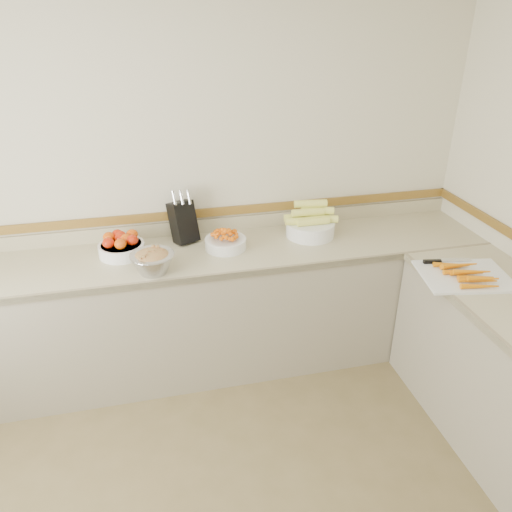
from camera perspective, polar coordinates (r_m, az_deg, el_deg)
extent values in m
plane|color=beige|center=(3.44, -8.27, 8.66)|extent=(4.00, 0.00, 4.00)
cube|color=#BAAF87|center=(3.30, -7.22, 0.01)|extent=(4.00, 0.65, 0.04)
cube|color=gray|center=(3.53, -6.80, -6.51)|extent=(4.00, 0.63, 0.86)
cube|color=gray|center=(3.03, -6.51, -2.63)|extent=(4.00, 0.02, 0.04)
cube|color=#BAAF87|center=(3.56, -7.88, 3.25)|extent=(4.00, 0.02, 0.10)
cube|color=brown|center=(3.52, -7.98, 4.73)|extent=(4.00, 0.02, 0.06)
cube|color=black|center=(3.42, -8.32, 3.87)|extent=(0.21, 0.23, 0.30)
cylinder|color=silver|center=(3.32, -9.31, 6.40)|extent=(0.03, 0.04, 0.08)
cylinder|color=silver|center=(3.32, -8.47, 6.48)|extent=(0.03, 0.04, 0.08)
cylinder|color=silver|center=(3.33, -7.63, 6.57)|extent=(0.03, 0.04, 0.08)
cylinder|color=silver|center=(3.35, -9.35, 6.58)|extent=(0.03, 0.04, 0.08)
cylinder|color=silver|center=(3.35, -8.52, 6.66)|extent=(0.03, 0.04, 0.08)
cylinder|color=silver|center=(3.36, -7.69, 6.74)|extent=(0.03, 0.04, 0.08)
cylinder|color=silver|center=(3.38, -9.40, 6.75)|extent=(0.03, 0.04, 0.08)
cylinder|color=silver|center=(3.38, -8.57, 6.83)|extent=(0.03, 0.04, 0.08)
cylinder|color=silver|center=(3.38, -7.75, 6.91)|extent=(0.03, 0.04, 0.08)
cylinder|color=white|center=(3.35, -15.09, 0.74)|extent=(0.29, 0.29, 0.08)
torus|color=white|center=(3.33, -15.15, 1.25)|extent=(0.30, 0.30, 0.01)
cylinder|color=white|center=(3.33, -15.15, 1.25)|extent=(0.26, 0.26, 0.01)
ellipsoid|color=red|center=(3.29, -16.51, 1.45)|extent=(0.08, 0.08, 0.07)
ellipsoid|color=#E24E08|center=(3.25, -15.24, 1.33)|extent=(0.08, 0.08, 0.07)
ellipsoid|color=red|center=(3.29, -13.96, 1.79)|extent=(0.08, 0.08, 0.07)
ellipsoid|color=#E24E08|center=(3.37, -16.47, 2.08)|extent=(0.08, 0.08, 0.07)
ellipsoid|color=red|center=(3.33, -15.23, 1.97)|extent=(0.08, 0.08, 0.07)
ellipsoid|color=#E24E08|center=(3.37, -13.98, 2.41)|extent=(0.08, 0.08, 0.07)
ellipsoid|color=red|center=(3.39, -15.55, 2.38)|extent=(0.08, 0.08, 0.07)
ellipsoid|color=#E24E08|center=(3.31, -14.64, 1.89)|extent=(0.08, 0.08, 0.07)
ellipsoid|color=red|center=(3.36, -15.23, 2.21)|extent=(0.08, 0.08, 0.07)
cylinder|color=white|center=(3.33, -3.49, 1.45)|extent=(0.27, 0.27, 0.07)
torus|color=white|center=(3.31, -3.50, 1.91)|extent=(0.28, 0.28, 0.01)
cylinder|color=white|center=(3.31, -3.50, 1.91)|extent=(0.24, 0.24, 0.01)
sphere|color=#EB6008|center=(3.29, -3.56, 2.96)|extent=(0.03, 0.03, 0.03)
sphere|color=#EB6008|center=(3.38, -4.15, 2.93)|extent=(0.03, 0.03, 0.03)
sphere|color=#EB6008|center=(3.26, -4.13, 2.35)|extent=(0.03, 0.03, 0.03)
sphere|color=#EB6008|center=(3.25, -4.07, 2.17)|extent=(0.03, 0.03, 0.03)
sphere|color=#EB6008|center=(3.28, -3.46, 2.84)|extent=(0.03, 0.03, 0.03)
sphere|color=#EB6008|center=(3.28, -2.64, 2.49)|extent=(0.03, 0.03, 0.03)
sphere|color=#EB6008|center=(3.25, -3.88, 2.31)|extent=(0.03, 0.03, 0.03)
sphere|color=#EB6008|center=(3.25, -2.81, 2.12)|extent=(0.03, 0.03, 0.03)
sphere|color=#EB6008|center=(3.30, -3.47, 2.88)|extent=(0.03, 0.03, 0.03)
sphere|color=#EB6008|center=(3.26, -3.80, 2.55)|extent=(0.03, 0.03, 0.03)
sphere|color=#EB6008|center=(3.26, -3.49, 2.62)|extent=(0.03, 0.03, 0.03)
sphere|color=#EB6008|center=(3.23, -2.82, 1.89)|extent=(0.03, 0.03, 0.03)
sphere|color=#EB6008|center=(3.31, -3.90, 2.92)|extent=(0.03, 0.03, 0.03)
sphere|color=#EB6008|center=(3.32, -4.45, 2.65)|extent=(0.03, 0.03, 0.03)
sphere|color=#EB6008|center=(3.30, -3.85, 2.72)|extent=(0.03, 0.03, 0.03)
sphere|color=#EB6008|center=(3.27, -4.20, 2.51)|extent=(0.03, 0.03, 0.03)
sphere|color=#EB6008|center=(3.30, -3.78, 2.84)|extent=(0.03, 0.03, 0.03)
sphere|color=#EB6008|center=(3.33, -4.34, 2.76)|extent=(0.03, 0.03, 0.03)
sphere|color=#EB6008|center=(3.29, -3.54, 2.81)|extent=(0.03, 0.03, 0.03)
sphere|color=#EB6008|center=(3.28, -3.99, 2.64)|extent=(0.03, 0.03, 0.03)
sphere|color=#EB6008|center=(3.28, -3.65, 2.64)|extent=(0.03, 0.03, 0.03)
sphere|color=#EB6008|center=(3.27, -3.58, 2.39)|extent=(0.03, 0.03, 0.03)
sphere|color=#EB6008|center=(3.28, -3.55, 2.67)|extent=(0.03, 0.03, 0.03)
sphere|color=#EB6008|center=(3.23, -2.89, 1.90)|extent=(0.03, 0.03, 0.03)
sphere|color=#EB6008|center=(3.24, -3.42, 2.11)|extent=(0.03, 0.03, 0.03)
sphere|color=#EB6008|center=(3.22, -2.76, 1.65)|extent=(0.03, 0.03, 0.03)
sphere|color=#EB6008|center=(3.29, -3.49, 2.89)|extent=(0.03, 0.03, 0.03)
sphere|color=#EB6008|center=(3.29, -3.77, 2.90)|extent=(0.03, 0.03, 0.03)
sphere|color=#EB6008|center=(3.29, -3.37, 2.78)|extent=(0.03, 0.03, 0.03)
sphere|color=#EB6008|center=(3.27, -3.18, 2.54)|extent=(0.03, 0.03, 0.03)
sphere|color=#EB6008|center=(3.25, -4.12, 2.10)|extent=(0.03, 0.03, 0.03)
sphere|color=#EB6008|center=(3.39, -3.47, 3.00)|extent=(0.03, 0.03, 0.03)
sphere|color=#EB6008|center=(3.39, -3.15, 2.97)|extent=(0.03, 0.03, 0.03)
sphere|color=#EB6008|center=(3.29, -4.32, 2.68)|extent=(0.03, 0.03, 0.03)
sphere|color=#EB6008|center=(3.26, -3.95, 2.36)|extent=(0.03, 0.03, 0.03)
sphere|color=#EB6008|center=(3.22, -3.45, 1.70)|extent=(0.03, 0.03, 0.03)
sphere|color=#EB6008|center=(3.25, -3.69, 2.17)|extent=(0.03, 0.03, 0.03)
sphere|color=#EB6008|center=(3.31, -4.19, 2.69)|extent=(0.03, 0.03, 0.03)
sphere|color=#EB6008|center=(3.33, -3.13, 2.89)|extent=(0.03, 0.03, 0.03)
sphere|color=#EB6008|center=(3.32, -2.44, 2.70)|extent=(0.03, 0.03, 0.03)
sphere|color=#EB6008|center=(3.29, -3.05, 2.88)|extent=(0.03, 0.03, 0.03)
sphere|color=#EB6008|center=(3.28, -3.95, 2.73)|extent=(0.03, 0.03, 0.03)
cylinder|color=white|center=(3.52, 6.21, 3.12)|extent=(0.34, 0.34, 0.10)
torus|color=white|center=(3.51, 6.25, 3.79)|extent=(0.34, 0.34, 0.01)
cylinder|color=#F3F365|center=(3.45, 5.23, 4.01)|extent=(0.23, 0.08, 0.05)
cylinder|color=#F3F365|center=(3.45, 6.54, 3.93)|extent=(0.23, 0.05, 0.05)
cylinder|color=#F3F365|center=(3.50, 7.50, 4.24)|extent=(0.23, 0.11, 0.05)
cylinder|color=#F3F365|center=(3.51, 5.07, 4.44)|extent=(0.23, 0.07, 0.05)
cylinder|color=#F3F365|center=(3.56, 6.58, 4.65)|extent=(0.23, 0.13, 0.05)
cylinder|color=#F3F365|center=(3.47, 5.96, 4.99)|extent=(0.23, 0.06, 0.05)
cylinder|color=#F3F365|center=(3.50, 7.03, 5.17)|extent=(0.23, 0.11, 0.05)
cylinder|color=#F3F365|center=(3.49, 6.26, 5.98)|extent=(0.23, 0.08, 0.05)
cylinder|color=#B2B2BA|center=(3.07, -11.71, -0.83)|extent=(0.27, 0.27, 0.12)
torus|color=#B2B2BA|center=(3.05, -11.81, 0.12)|extent=(0.27, 0.27, 0.01)
ellipsoid|color=red|center=(3.05, -11.79, -0.04)|extent=(0.22, 0.22, 0.07)
cube|color=red|center=(3.09, -11.16, 1.04)|extent=(0.02, 0.02, 0.02)
cube|color=#87C760|center=(3.10, -11.66, 1.05)|extent=(0.03, 0.03, 0.02)
cube|color=red|center=(3.04, -11.59, 0.35)|extent=(0.02, 0.02, 0.02)
cube|color=#87C760|center=(3.10, -11.29, 0.95)|extent=(0.03, 0.03, 0.02)
cube|color=red|center=(3.04, -12.16, 0.48)|extent=(0.02, 0.02, 0.02)
cube|color=#87C760|center=(2.99, -12.73, -0.09)|extent=(0.02, 0.02, 0.02)
cube|color=red|center=(3.07, -10.66, 0.66)|extent=(0.03, 0.03, 0.02)
cube|color=#87C760|center=(3.04, -12.31, 0.19)|extent=(0.02, 0.02, 0.02)
cube|color=red|center=(3.02, -12.29, 0.12)|extent=(0.02, 0.02, 0.02)
cube|color=#87C760|center=(3.00, -11.37, -0.21)|extent=(0.02, 0.02, 0.02)
cube|color=red|center=(3.10, -11.75, 0.82)|extent=(0.02, 0.02, 0.02)
cube|color=#87C760|center=(2.99, -13.05, -0.31)|extent=(0.03, 0.03, 0.02)
cube|color=red|center=(3.04, -11.69, 0.48)|extent=(0.02, 0.02, 0.02)
cube|color=#87C760|center=(3.06, -10.75, 0.67)|extent=(0.03, 0.03, 0.02)
cube|color=white|center=(3.24, 22.72, -2.11)|extent=(0.58, 0.49, 0.02)
cone|color=orange|center=(3.12, 24.43, -3.12)|extent=(0.20, 0.07, 0.03)
cone|color=orange|center=(3.12, 24.21, -2.43)|extent=(0.20, 0.07, 0.03)
cone|color=orange|center=(3.16, 23.81, -2.60)|extent=(0.20, 0.07, 0.03)
cone|color=orange|center=(3.18, 23.50, -2.34)|extent=(0.20, 0.07, 0.03)
cone|color=orange|center=(3.19, 23.29, -1.66)|extent=(0.20, 0.07, 0.03)
cone|color=orange|center=(3.22, 22.91, -1.83)|extent=(0.20, 0.07, 0.03)
cone|color=orange|center=(3.24, 22.61, -1.59)|extent=(0.20, 0.07, 0.03)
cone|color=orange|center=(3.25, 22.41, -0.93)|extent=(0.20, 0.07, 0.03)
cone|color=orange|center=(3.28, 22.04, -1.10)|extent=(0.20, 0.07, 0.03)
cone|color=orange|center=(3.30, 21.76, -0.86)|extent=(0.20, 0.07, 0.03)
cube|color=silver|center=(3.38, 21.73, -0.41)|extent=(0.22, 0.08, 0.00)
cube|color=black|center=(3.30, 19.50, -0.60)|extent=(0.11, 0.04, 0.02)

